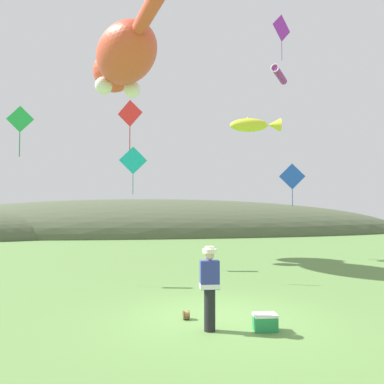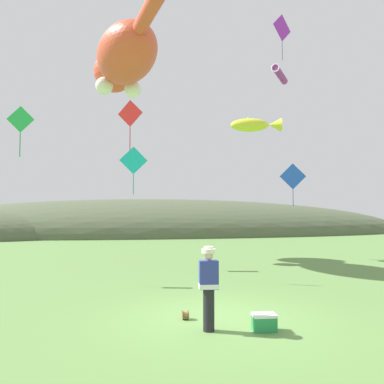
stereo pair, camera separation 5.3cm
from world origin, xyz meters
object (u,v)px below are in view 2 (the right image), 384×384
object	(u,v)px
kite_diamond_violet	(282,28)
kite_diamond_green	(21,120)
picnic_cooler	(264,322)
kite_tube_streamer	(280,75)
festival_attendant	(209,285)
kite_fish_windsock	(255,125)
kite_diamond_teal	(133,161)
kite_diamond_red	(130,114)
kite_diamond_blue	(293,177)
kite_spool	(185,315)
kite_giant_cat	(123,60)

from	to	relation	value
kite_diamond_violet	kite_diamond_green	bearing A→B (deg)	-170.50
picnic_cooler	kite_tube_streamer	bearing A→B (deg)	66.06
kite_diamond_violet	festival_attendant	bearing A→B (deg)	-121.63
kite_fish_windsock	kite_diamond_violet	size ratio (longest dim) A/B	1.29
kite_diamond_violet	kite_diamond_green	xyz separation A→B (m)	(-10.95, -1.83, -5.17)
festival_attendant	kite_tube_streamer	world-z (taller)	kite_tube_streamer
kite_diamond_violet	kite_diamond_teal	bearing A→B (deg)	175.44
kite_fish_windsock	kite_diamond_red	size ratio (longest dim) A/B	1.46
kite_tube_streamer	kite_diamond_teal	world-z (taller)	kite_tube_streamer
festival_attendant	picnic_cooler	size ratio (longest dim) A/B	3.50
kite_fish_windsock	kite_diamond_red	distance (m)	8.40
kite_diamond_red	kite_diamond_blue	bearing A→B (deg)	28.22
kite_diamond_violet	kite_diamond_teal	distance (m)	9.31
kite_diamond_violet	kite_diamond_blue	world-z (taller)	kite_diamond_violet
festival_attendant	kite_diamond_teal	world-z (taller)	kite_diamond_teal
kite_spool	kite_fish_windsock	bearing A→B (deg)	63.73
kite_fish_windsock	kite_diamond_teal	world-z (taller)	kite_fish_windsock
kite_diamond_blue	kite_diamond_teal	distance (m)	8.73
festival_attendant	kite_tube_streamer	distance (m)	15.08
kite_giant_cat	kite_diamond_green	xyz separation A→B (m)	(-3.56, -4.59, -4.30)
kite_spool	kite_giant_cat	distance (m)	14.49
kite_diamond_red	kite_diamond_blue	world-z (taller)	kite_diamond_red
kite_giant_cat	kite_fish_windsock	bearing A→B (deg)	2.99
kite_giant_cat	kite_fish_windsock	world-z (taller)	kite_giant_cat
picnic_cooler	kite_diamond_teal	size ratio (longest dim) A/B	0.24
kite_giant_cat	kite_tube_streamer	size ratio (longest dim) A/B	4.64
kite_spool	kite_diamond_green	world-z (taller)	kite_diamond_green
kite_diamond_blue	kite_diamond_teal	xyz separation A→B (m)	(-8.45, -2.13, 0.42)
kite_diamond_green	kite_tube_streamer	bearing A→B (deg)	19.39
picnic_cooler	kite_diamond_teal	world-z (taller)	kite_diamond_teal
kite_diamond_red	kite_spool	bearing A→B (deg)	-76.04
picnic_cooler	kite_diamond_red	world-z (taller)	kite_diamond_red
kite_tube_streamer	kite_diamond_teal	distance (m)	9.29
picnic_cooler	festival_attendant	bearing A→B (deg)	171.49
kite_tube_streamer	kite_diamond_blue	size ratio (longest dim) A/B	0.91
kite_diamond_green	kite_diamond_teal	distance (m)	4.89
picnic_cooler	kite_diamond_violet	distance (m)	14.41
kite_spool	kite_diamond_teal	distance (m)	9.38
festival_attendant	kite_diamond_red	bearing A→B (deg)	105.25
picnic_cooler	kite_diamond_blue	size ratio (longest dim) A/B	0.22
festival_attendant	kite_fish_windsock	distance (m)	13.98
kite_diamond_green	kite_diamond_violet	bearing A→B (deg)	9.50
kite_giant_cat	kite_spool	bearing A→B (deg)	-79.93
kite_giant_cat	kite_diamond_red	distance (m)	6.14
kite_tube_streamer	kite_diamond_violet	xyz separation A→B (m)	(-0.81, -2.31, 1.33)
festival_attendant	kite_spool	xyz separation A→B (m)	(-0.38, 0.89, -0.85)
kite_diamond_violet	kite_diamond_blue	xyz separation A→B (m)	(1.63, 2.68, -6.72)
kite_fish_windsock	kite_diamond_teal	bearing A→B (deg)	-158.42
kite_diamond_green	kite_fish_windsock	bearing A→B (deg)	24.97
kite_fish_windsock	kite_diamond_green	size ratio (longest dim) A/B	1.50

